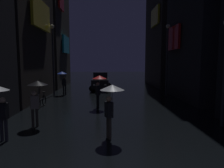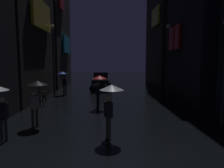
% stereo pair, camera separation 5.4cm
% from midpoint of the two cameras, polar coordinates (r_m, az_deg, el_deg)
% --- Properties ---
extents(pedestrian_foreground_left_clear, '(0.90, 0.90, 2.12)m').
position_cam_midpoint_polar(pedestrian_foreground_left_clear, '(7.48, -0.47, -3.59)').
color(pedestrian_foreground_left_clear, '#38332D').
rests_on(pedestrian_foreground_left_clear, ground).
extents(pedestrian_near_crossing_red, '(0.90, 0.90, 2.12)m').
position_cam_midpoint_polar(pedestrian_near_crossing_red, '(12.66, -3.88, 0.42)').
color(pedestrian_near_crossing_red, black).
rests_on(pedestrian_near_crossing_red, ground).
extents(pedestrian_foreground_right_blue, '(0.90, 0.90, 2.12)m').
position_cam_midpoint_polar(pedestrian_foreground_right_blue, '(18.49, -13.98, 2.07)').
color(pedestrian_foreground_right_blue, black).
rests_on(pedestrian_foreground_right_blue, ground).
extents(pedestrian_midstreet_centre_black, '(0.90, 0.90, 2.12)m').
position_cam_midpoint_polar(pedestrian_midstreet_centre_black, '(9.68, -20.90, -1.76)').
color(pedestrian_midstreet_centre_black, '#38332D').
rests_on(pedestrian_midstreet_centre_black, ground).
extents(bicycle_parked_at_storefront, '(0.12, 1.82, 0.96)m').
position_cam_midpoint_polar(bicycle_parked_at_storefront, '(13.94, -19.62, -4.72)').
color(bicycle_parked_at_storefront, black).
rests_on(bicycle_parked_at_storefront, ground).
extents(car_distant, '(2.32, 4.18, 1.92)m').
position_cam_midpoint_polar(car_distant, '(21.43, -3.30, 0.80)').
color(car_distant, black).
rests_on(car_distant, ground).
extents(streetlamp_left_far, '(0.36, 0.36, 6.19)m').
position_cam_midpoint_polar(streetlamp_left_far, '(18.42, -16.62, 8.66)').
color(streetlamp_left_far, '#2D2D33').
rests_on(streetlamp_left_far, ground).
extents(streetlamp_right_far, '(0.36, 0.36, 6.21)m').
position_cam_midpoint_polar(streetlamp_right_far, '(18.25, 15.43, 8.75)').
color(streetlamp_right_far, '#2D2D33').
rests_on(streetlamp_right_far, ground).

